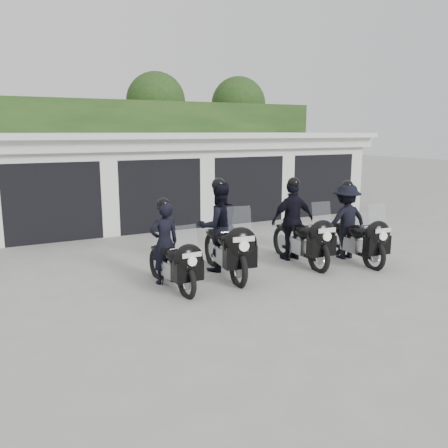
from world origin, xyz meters
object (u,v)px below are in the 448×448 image
police_bike_d (350,225)px  police_bike_b (222,233)px  police_bike_a (171,252)px  police_bike_c (297,225)px

police_bike_d → police_bike_b: bearing=176.9°
police_bike_b → police_bike_d: size_ratio=1.08×
police_bike_a → police_bike_c: 3.33m
police_bike_d → police_bike_c: bearing=164.4°
police_bike_c → police_bike_d: police_bike_c is taller
police_bike_a → police_bike_b: 1.39m
police_bike_a → police_bike_d: bearing=-4.2°
police_bike_c → police_bike_b: bearing=-175.9°
police_bike_b → police_bike_c: bearing=7.5°
police_bike_b → police_bike_c: 1.98m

